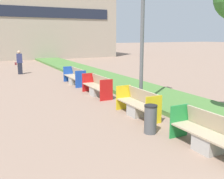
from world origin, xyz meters
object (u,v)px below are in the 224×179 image
object	(u,v)px
bench_blue_frame	(75,78)
litter_bin	(150,119)
bench_green_frame	(209,137)
bench_yellow_frame	(138,106)
pedestrian_walking	(19,62)
bench_red_frame	(97,88)

from	to	relation	value
bench_blue_frame	litter_bin	distance (m)	8.57
bench_green_frame	bench_blue_frame	world-z (taller)	same
bench_yellow_frame	pedestrian_walking	size ratio (longest dim) A/B	1.17
bench_green_frame	bench_red_frame	xyz separation A→B (m)	(0.00, 6.92, 0.00)
litter_bin	pedestrian_walking	xyz separation A→B (m)	(-1.73, 14.27, 0.46)
pedestrian_walking	bench_yellow_frame	bearing A→B (deg)	-79.67
bench_yellow_frame	litter_bin	xyz separation A→B (m)	(-0.58, -1.61, 0.06)
litter_bin	pedestrian_walking	distance (m)	14.39
litter_bin	bench_green_frame	bearing A→B (deg)	-70.82
bench_green_frame	pedestrian_walking	world-z (taller)	pedestrian_walking
bench_green_frame	bench_yellow_frame	bearing A→B (deg)	90.03
bench_blue_frame	pedestrian_walking	size ratio (longest dim) A/B	1.32
bench_green_frame	litter_bin	size ratio (longest dim) A/B	2.55
bench_red_frame	bench_blue_frame	size ratio (longest dim) A/B	0.97
bench_green_frame	bench_yellow_frame	size ratio (longest dim) A/B	1.07
bench_green_frame	bench_blue_frame	bearing A→B (deg)	89.99
bench_green_frame	pedestrian_walking	bearing A→B (deg)	98.25
bench_green_frame	bench_blue_frame	distance (m)	10.22
bench_red_frame	pedestrian_walking	bearing A→B (deg)	104.36
bench_green_frame	bench_yellow_frame	distance (m)	3.28
bench_green_frame	bench_red_frame	bearing A→B (deg)	89.99
bench_green_frame	bench_yellow_frame	world-z (taller)	same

